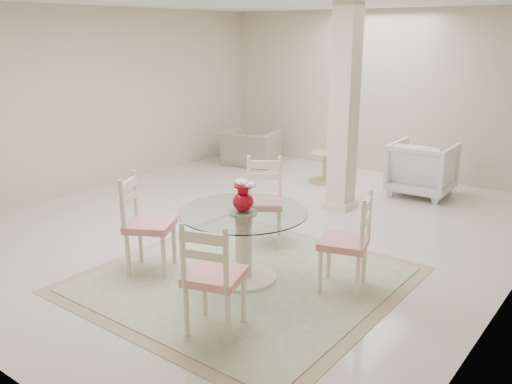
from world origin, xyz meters
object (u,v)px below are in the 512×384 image
Objects in this scene: dining_chair_west at (143,217)px; side_table at (324,168)px; column at (344,110)px; red_vase at (243,197)px; dining_table at (243,246)px; dining_chair_east at (352,235)px; armchair_white at (422,168)px; dining_chair_north at (264,195)px; recliner_taupe at (250,148)px; dining_chair_south at (211,270)px.

side_table is at bearing -25.26° from dining_chair_west.
column reaches higher than side_table.
red_vase is 3.84m from side_table.
column is 8.85× the size of red_vase.
dining_table is 1.11× the size of dining_chair_west.
dining_chair_east is 3.84m from side_table.
column is 3.08× the size of armchair_white.
armchair_white is (1.22, 4.30, -0.18)m from dining_chair_west.
dining_chair_north reaches higher than dining_chair_east.
dining_table is 1.13× the size of dining_chair_north.
armchair_white is at bearing 173.80° from dining_chair_east.
dining_chair_north is (-0.08, -1.66, -0.78)m from column.
dining_chair_west is (-0.93, -0.44, -0.27)m from red_vase.
red_vase is 1.06m from dining_chair_east.
side_table is (1.69, -0.24, -0.09)m from recliner_taupe.
dining_table is 1.04m from dining_chair_south.
dining_table is 1.04m from dining_chair_north.
armchair_white is (-0.63, 3.45, -0.15)m from dining_chair_east.
column is 1.73m from side_table.
dining_chair_north reaches higher than side_table.
column is at bearing -39.85° from dining_chair_west.
dining_chair_west is (-0.57, -3.02, -0.77)m from column.
side_table is at bearing 7.45° from armchair_white.
recliner_taupe is at bearing -4.53° from dining_chair_west.
dining_chair_east is 1.44m from dining_chair_south.
dining_table is at bearing -94.10° from dining_chair_west.
dining_table is 4.81m from recliner_taupe.
dining_table is at bearing -71.53° from side_table.
dining_chair_east is 2.04m from dining_chair_west.
side_table is at bearing -88.45° from dining_chair_south.
armchair_white reaches higher than side_table.
dining_chair_west is at bearing -143.52° from dining_chair_north.
side_table is (-0.85, 1.01, -1.12)m from column.
column is at bearing 97.86° from dining_table.
column is at bearing 53.51° from dining_chair_north.
dining_chair_west reaches higher than armchair_white.
dining_table is at bearing -95.71° from red_vase.
dining_chair_east is 1.20× the size of armchair_white.
dining_table is 1.17× the size of dining_chair_east.
column is 2.65m from red_vase.
dining_chair_north is at bearing 73.41° from armchair_white.
dining_table is 0.49m from red_vase.
column is 1.84m from dining_chair_north.
red_vase is 0.29× the size of dining_chair_east.
red_vase is at bearing -82.51° from dining_chair_east.
dining_table is at bearing 83.01° from armchair_white.
dining_chair_north is 3.82m from recliner_taupe.
red_vase reaches higher than armchair_white.
recliner_taupe is 1.96× the size of side_table.
armchair_white is at bearing -45.04° from dining_chair_west.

